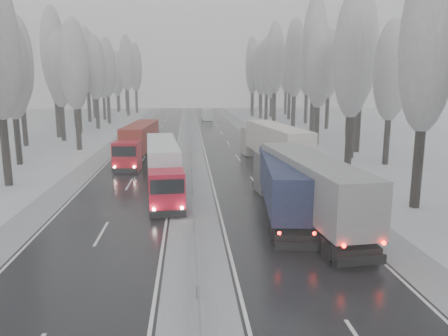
{
  "coord_description": "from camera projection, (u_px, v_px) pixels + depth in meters",
  "views": [
    {
      "loc": [
        -0.28,
        -11.87,
        8.43
      ],
      "look_at": [
        2.3,
        19.37,
        2.2
      ],
      "focal_mm": 35.0,
      "sensor_mm": 36.0,
      "label": 1
    }
  ],
  "objects": [
    {
      "name": "box_truck_distant",
      "position": [
        207.0,
        114.0,
        95.82
      ],
      "size": [
        2.35,
        7.0,
        2.59
      ],
      "rotation": [
        0.0,
        0.0,
        0.03
      ],
      "color": "silver",
      "rests_on": "ground"
    },
    {
      "name": "truck_red_red",
      "position": [
        139.0,
        140.0,
        47.3
      ],
      "size": [
        3.34,
        15.08,
        3.84
      ],
      "rotation": [
        0.0,
        0.0,
        -0.07
      ],
      "color": "#B10A17",
      "rests_on": "ground"
    },
    {
      "name": "tree_79",
      "position": [
        118.0,
        72.0,
        126.1
      ],
      "size": [
        3.6,
        3.6,
        17.07
      ],
      "color": "black",
      "rests_on": "ground"
    },
    {
      "name": "median_slush",
      "position": [
        192.0,
        169.0,
        42.59
      ],
      "size": [
        3.0,
        200.0,
        0.04
      ],
      "primitive_type": "cube",
      "color": "#AAACB3",
      "rests_on": "ground"
    },
    {
      "name": "tree_72",
      "position": [
        103.0,
        75.0,
        96.38
      ],
      "size": [
        3.6,
        3.6,
        15.11
      ],
      "color": "black",
      "rests_on": "ground"
    },
    {
      "name": "tree_67",
      "position": [
        74.0,
        66.0,
        74.39
      ],
      "size": [
        3.6,
        3.6,
        17.09
      ],
      "color": "black",
      "rests_on": "ground"
    },
    {
      "name": "tree_23",
      "position": [
        354.0,
        79.0,
        61.93
      ],
      "size": [
        3.6,
        3.6,
        13.55
      ],
      "color": "black",
      "rests_on": "ground"
    },
    {
      "name": "tree_32",
      "position": [
        261.0,
        69.0,
        99.63
      ],
      "size": [
        3.6,
        3.6,
        17.33
      ],
      "color": "black",
      "rests_on": "ground"
    },
    {
      "name": "tree_26",
      "position": [
        295.0,
        59.0,
        72.22
      ],
      "size": [
        3.6,
        3.6,
        18.78
      ],
      "color": "black",
      "rests_on": "ground"
    },
    {
      "name": "truck_cream_box",
      "position": [
        273.0,
        142.0,
        43.72
      ],
      "size": [
        4.64,
        16.61,
        4.22
      ],
      "rotation": [
        0.0,
        0.0,
        0.13
      ],
      "color": "#9E9A8C",
      "rests_on": "ground"
    },
    {
      "name": "tree_37",
      "position": [
        275.0,
        74.0,
        120.83
      ],
      "size": [
        3.6,
        3.6,
        16.37
      ],
      "color": "black",
      "rests_on": "ground"
    },
    {
      "name": "tree_33",
      "position": [
        271.0,
        78.0,
        104.17
      ],
      "size": [
        3.6,
        3.6,
        14.33
      ],
      "color": "black",
      "rests_on": "ground"
    },
    {
      "name": "tree_36",
      "position": [
        252.0,
        64.0,
        115.88
      ],
      "size": [
        3.6,
        3.6,
        20.23
      ],
      "color": "black",
      "rests_on": "ground"
    },
    {
      "name": "tree_27",
      "position": [
        329.0,
        64.0,
        76.85
      ],
      "size": [
        3.6,
        3.6,
        17.62
      ],
      "color": "black",
      "rests_on": "ground"
    },
    {
      "name": "tree_73",
      "position": [
        93.0,
        70.0,
        99.79
      ],
      "size": [
        3.6,
        3.6,
        17.22
      ],
      "color": "black",
      "rests_on": "ground"
    },
    {
      "name": "tree_22",
      "position": [
        319.0,
        67.0,
        57.22
      ],
      "size": [
        3.6,
        3.6,
        15.86
      ],
      "color": "black",
      "rests_on": "ground"
    },
    {
      "name": "tree_29",
      "position": [
        307.0,
        65.0,
        87.15
      ],
      "size": [
        3.6,
        3.6,
        18.11
      ],
      "color": "black",
      "rests_on": "ground"
    },
    {
      "name": "tree_19",
      "position": [
        392.0,
        71.0,
        43.38
      ],
      "size": [
        3.6,
        3.6,
        14.57
      ],
      "color": "black",
      "rests_on": "ground"
    },
    {
      "name": "tree_65",
      "position": [
        53.0,
        53.0,
        64.64
      ],
      "size": [
        3.6,
        3.6,
        19.48
      ],
      "color": "black",
      "rests_on": "ground"
    },
    {
      "name": "tree_28",
      "position": [
        275.0,
        59.0,
        82.46
      ],
      "size": [
        3.6,
        3.6,
        19.62
      ],
      "color": "black",
      "rests_on": "ground"
    },
    {
      "name": "tree_62",
      "position": [
        74.0,
        65.0,
        52.87
      ],
      "size": [
        3.6,
        3.6,
        16.04
      ],
      "color": "black",
      "rests_on": "ground"
    },
    {
      "name": "tree_66",
      "position": [
        77.0,
        73.0,
        70.83
      ],
      "size": [
        3.6,
        3.6,
        15.23
      ],
      "color": "black",
      "rests_on": "ground"
    },
    {
      "name": "tree_69",
      "position": [
        72.0,
        59.0,
        80.57
      ],
      "size": [
        3.6,
        3.6,
        19.35
      ],
      "color": "black",
      "rests_on": "ground"
    },
    {
      "name": "tree_63",
      "position": [
        19.0,
        62.0,
        56.03
      ],
      "size": [
        3.6,
        3.6,
        16.88
      ],
      "color": "black",
      "rests_on": "ground"
    },
    {
      "name": "tree_70",
      "position": [
        107.0,
        68.0,
        87.21
      ],
      "size": [
        3.6,
        3.6,
        17.09
      ],
      "color": "black",
      "rests_on": "ground"
    },
    {
      "name": "tree_68",
      "position": [
        95.0,
        68.0,
        77.39
      ],
      "size": [
        3.6,
        3.6,
        16.65
      ],
      "color": "black",
      "rests_on": "ground"
    },
    {
      "name": "truck_grey_tarp",
      "position": [
        304.0,
        182.0,
        26.55
      ],
      "size": [
        3.89,
        16.1,
        4.1
      ],
      "rotation": [
        0.0,
        0.0,
        0.09
      ],
      "color": "#515156",
      "rests_on": "ground"
    },
    {
      "name": "median_guardrail",
      "position": [
        192.0,
        163.0,
        42.46
      ],
      "size": [
        0.12,
        200.0,
        0.76
      ],
      "color": "slate",
      "rests_on": "ground"
    },
    {
      "name": "tree_34",
      "position": [
        253.0,
        69.0,
        106.47
      ],
      "size": [
        3.6,
        3.6,
        17.63
      ],
      "color": "black",
      "rests_on": "ground"
    },
    {
      "name": "tree_78",
      "position": [
        125.0,
        66.0,
        122.11
      ],
      "size": [
        3.6,
        3.6,
        19.55
      ],
      "color": "black",
      "rests_on": "ground"
    },
    {
      "name": "carriageway_left",
      "position": [
        137.0,
        170.0,
        42.17
      ],
      "size": [
        7.5,
        200.0,
        0.03
      ],
      "primitive_type": "cube",
      "color": "black",
      "rests_on": "ground"
    },
    {
      "name": "tree_74",
      "position": [
        126.0,
        64.0,
        106.67
      ],
      "size": [
        3.6,
        3.6,
        19.68
      ],
      "color": "black",
      "rests_on": "ground"
    },
    {
      "name": "tree_76",
      "position": [
        135.0,
        68.0,
        116.08
      ],
      "size": [
        3.6,
        3.6,
        18.55
      ],
      "color": "black",
      "rests_on": "ground"
    },
    {
      "name": "tree_18",
      "position": [
        354.0,
        55.0,
        38.78
      ],
      "size": [
        3.6,
        3.6,
        16.58
      ],
      "color": "black",
      "rests_on": "ground"
    },
    {
      "name": "tree_64",
      "position": [
        59.0,
        70.0,
        61.38
      ],
      "size": [
        3.6,
        3.6,
        15.42
      ],
      "color": "black",
      "rests_on": "ground"
    },
    {
      "name": "tree_75",
      "position": [
        92.0,
        67.0,
        109.98
      ],
      "size": [
        3.6,
        3.6,
        18.6
      ],
      "color": "black",
      "rests_on": "ground"
    },
    {
      "name": "tree_30",
      "position": [
        267.0,
        67.0,
        92.22
      ],
      "size": [
        3.6,
        3.6,
        17.86
      ],
      "color": "black",
      "rests_on": "ground"
    },
    {
      "name": "tree_71",
      "position": [
        86.0,
        61.0,
        90.42
      ],
      "size": [
        3.6,
        3.6,
        19.61
      ],
      "color": "black",
      "rests_on": "ground"
    },
    {
      "name": "tree_35",
      "position": [
        286.0,
        68.0,
        111.05
      ],
      "size": [
        3.6,
        3.6,
        18.25
      ],
      "color": "black",
      "rests_on": "ground"
    },
    {
      "name": "carriageway_right",
      "position": [
        245.0,
        168.0,
        43.01
      ],
      "size": [
        7.5,
        200.0,
        0.03
      ],
      "primitive_type": "cube",
      "color": "black",
      "rests_on": "ground"
    },
    {
      "name": "tree_24",
      "position": [
        315.0,
        47.0,
        62.01
      ],
      "size": [
        3.6,
        3.6,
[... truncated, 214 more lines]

